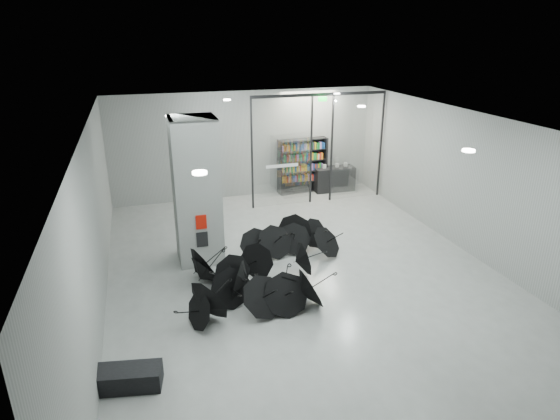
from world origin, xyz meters
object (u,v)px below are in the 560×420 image
object	(u,v)px
shop_counter	(334,179)
umbrella_cluster	(261,272)
column	(196,191)
bookshelf	(302,166)
bench	(128,378)

from	to	relation	value
shop_counter	umbrella_cluster	world-z (taller)	umbrella_cluster
column	shop_counter	size ratio (longest dim) A/B	2.50
bookshelf	shop_counter	xyz separation A→B (m)	(1.26, -0.23, -0.59)
column	shop_counter	bearing A→B (deg)	37.03
bench	shop_counter	bearing A→B (deg)	59.95
shop_counter	umbrella_cluster	xyz separation A→B (m)	(-4.72, -6.40, -0.17)
column	umbrella_cluster	bearing A→B (deg)	-55.96
column	bench	size ratio (longest dim) A/B	3.31
column	bookshelf	xyz separation A→B (m)	(4.73, 4.75, -0.93)
bench	shop_counter	distance (m)	12.29
bench	shop_counter	xyz separation A→B (m)	(7.99, 9.34, 0.29)
column	umbrella_cluster	distance (m)	2.83
bookshelf	umbrella_cluster	size ratio (longest dim) A/B	0.41
shop_counter	bench	bearing A→B (deg)	-129.17
column	bookshelf	world-z (taller)	column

